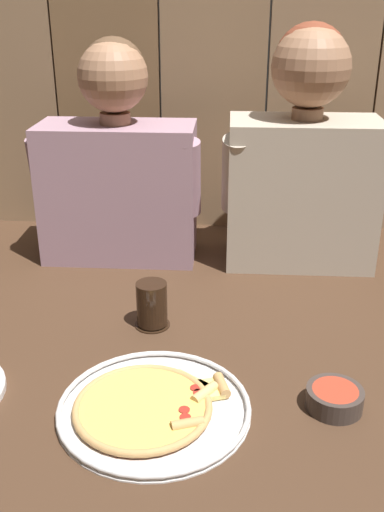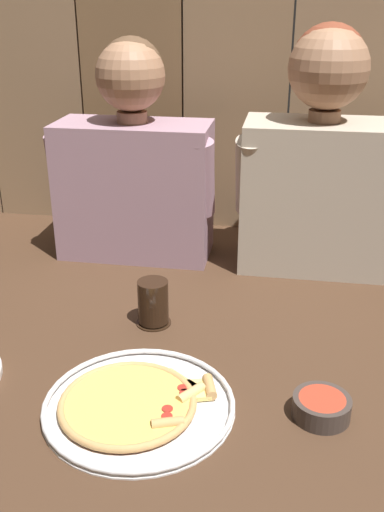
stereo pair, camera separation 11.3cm
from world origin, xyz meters
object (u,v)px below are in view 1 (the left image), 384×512
object	(u,v)px
pizza_tray	(152,407)
diner_right	(304,158)
drinking_glass	(152,305)
dipping_bowl	(335,397)
diner_left	(118,164)

from	to	relation	value
pizza_tray	diner_right	distance (m)	0.81
drinking_glass	diner_right	xyz separation A→B (m)	(0.36, 0.39, 0.24)
drinking_glass	pizza_tray	bearing A→B (deg)	-82.98
drinking_glass	dipping_bowl	size ratio (longest dim) A/B	1.02
pizza_tray	drinking_glass	bearing A→B (deg)	97.02
pizza_tray	drinking_glass	distance (m)	0.30
drinking_glass	diner_left	xyz separation A→B (m)	(-0.14, 0.39, 0.21)
pizza_tray	dipping_bowl	bearing A→B (deg)	5.48
drinking_glass	dipping_bowl	world-z (taller)	drinking_glass
diner_right	dipping_bowl	bearing A→B (deg)	-89.64
dipping_bowl	diner_right	xyz separation A→B (m)	(-0.00, 0.65, 0.27)
dipping_bowl	drinking_glass	bearing A→B (deg)	143.77
dipping_bowl	pizza_tray	bearing A→B (deg)	-174.52
dipping_bowl	diner_left	size ratio (longest dim) A/B	0.17
pizza_tray	diner_left	xyz separation A→B (m)	(-0.17, 0.68, 0.26)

